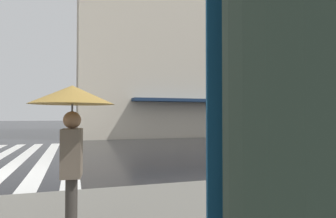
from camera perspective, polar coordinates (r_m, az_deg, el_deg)
haussmann_block_corner at (r=34.03m, az=5.89°, el=12.00°), size 17.16×25.86×19.67m
car_navy at (r=18.47m, az=15.91°, el=-4.45°), size 1.85×4.10×1.41m
pedestrian_by_billboard at (r=3.94m, az=-17.90°, el=-0.92°), size 1.05×1.05×2.01m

